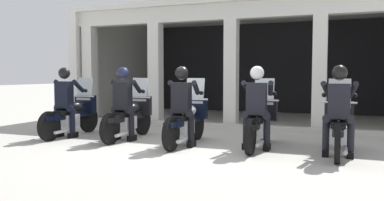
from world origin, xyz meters
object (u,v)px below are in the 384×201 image
object	(u,v)px
police_officer_far_left	(65,96)
motorcycle_left	(130,116)
police_officer_right	(257,100)
motorcycle_center	(187,120)
motorcycle_far_left	(74,114)
motorcycle_far_right	(339,126)
police_officer_center	(182,99)
motorcycle_right	(260,122)
police_officer_far_right	(339,103)
police_officer_left	(123,97)

from	to	relation	value
police_officer_far_left	motorcycle_left	size ratio (longest dim) A/B	0.78
police_officer_right	motorcycle_center	bearing A→B (deg)	-176.00
motorcycle_left	police_officer_right	bearing A→B (deg)	11.63
motorcycle_far_left	motorcycle_far_right	world-z (taller)	same
motorcycle_left	motorcycle_center	distance (m)	1.46
police_officer_far_left	police_officer_right	distance (m)	4.35
police_officer_center	motorcycle_right	distance (m)	1.59
police_officer_far_right	motorcycle_center	bearing A→B (deg)	-170.49
motorcycle_center	police_officer_right	xyz separation A→B (m)	(1.45, -0.10, 0.44)
motorcycle_center	motorcycle_far_right	world-z (taller)	same
motorcycle_left	police_officer_far_left	bearing A→B (deg)	-147.38
police_officer_right	motorcycle_far_right	size ratio (longest dim) A/B	0.78
motorcycle_far_right	police_officer_far_left	bearing A→B (deg)	-163.32
police_officer_far_left	police_officer_center	bearing A→B (deg)	13.48
motorcycle_center	motorcycle_far_right	size ratio (longest dim) A/B	1.00
motorcycle_right	motorcycle_far_right	world-z (taller)	same
police_officer_far_left	police_officer_center	size ratio (longest dim) A/B	1.00
motorcycle_far_left	police_officer_right	world-z (taller)	police_officer_right
police_officer_left	motorcycle_right	bearing A→B (deg)	22.80
police_officer_left	motorcycle_center	world-z (taller)	police_officer_left
motorcycle_far_left	motorcycle_left	world-z (taller)	same
motorcycle_far_left	police_officer_right	xyz separation A→B (m)	(4.35, -0.19, 0.44)
motorcycle_far_left	motorcycle_right	xyz separation A→B (m)	(4.35, 0.10, 0.00)
motorcycle_left	police_officer_left	distance (m)	0.52
motorcycle_far_left	police_officer_center	size ratio (longest dim) A/B	1.29
motorcycle_right	motorcycle_far_right	bearing A→B (deg)	1.73
motorcycle_center	police_officer_center	distance (m)	0.52
police_officer_far_left	motorcycle_center	xyz separation A→B (m)	(2.90, 0.19, -0.44)
motorcycle_center	motorcycle_right	xyz separation A→B (m)	(1.45, 0.19, 0.00)
police_officer_left	police_officer_center	size ratio (longest dim) A/B	1.00
motorcycle_far_left	police_officer_far_right	world-z (taller)	police_officer_far_right
police_officer_far_left	motorcycle_right	size ratio (longest dim) A/B	0.78
police_officer_center	motorcycle_left	bearing A→B (deg)	178.30
police_officer_right	police_officer_far_right	world-z (taller)	same
police_officer_far_left	police_officer_left	world-z (taller)	same
police_officer_center	police_officer_right	world-z (taller)	same
motorcycle_center	police_officer_right	size ratio (longest dim) A/B	1.29
motorcycle_right	police_officer_right	xyz separation A→B (m)	(-0.00, -0.28, 0.44)
police_officer_far_right	motorcycle_far_right	bearing A→B (deg)	104.16
police_officer_far_left	motorcycle_center	distance (m)	2.94
police_officer_far_left	motorcycle_far_right	bearing A→B (deg)	17.50
motorcycle_center	motorcycle_right	bearing A→B (deg)	24.13
police_officer_far_left	motorcycle_right	bearing A→B (deg)	20.27
police_officer_far_left	police_officer_far_right	distance (m)	5.80
police_officer_right	motorcycle_far_left	bearing A→B (deg)	-174.66
police_officer_far_left	police_officer_center	world-z (taller)	same
police_officer_center	police_officer_far_right	distance (m)	2.90
police_officer_left	motorcycle_center	bearing A→B (deg)	20.76
police_officer_left	motorcycle_center	xyz separation A→B (m)	(1.45, 0.08, -0.44)
police_officer_right	police_officer_far_right	distance (m)	1.46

